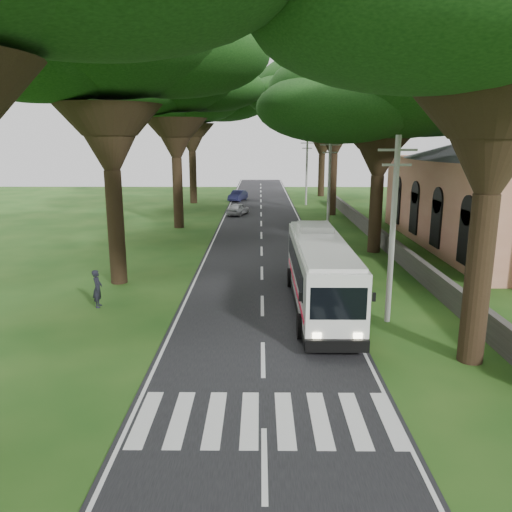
% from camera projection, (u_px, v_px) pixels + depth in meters
% --- Properties ---
extents(ground, '(140.00, 140.00, 0.00)m').
position_uv_depth(ground, '(263.00, 386.00, 16.20)').
color(ground, '#194313').
rests_on(ground, ground).
extents(road, '(8.00, 120.00, 0.04)m').
position_uv_depth(road, '(261.00, 238.00, 40.54)').
color(road, black).
rests_on(road, ground).
extents(crosswalk, '(8.00, 3.00, 0.01)m').
position_uv_depth(crosswalk, '(264.00, 420.00, 14.26)').
color(crosswalk, silver).
rests_on(crosswalk, ground).
extents(property_wall, '(0.35, 50.00, 1.20)m').
position_uv_depth(property_wall, '(375.00, 233.00, 39.36)').
color(property_wall, '#383533').
rests_on(property_wall, ground).
extents(church, '(14.00, 24.00, 11.60)m').
position_uv_depth(church, '(509.00, 181.00, 35.92)').
color(church, '#C0765D').
rests_on(church, ground).
extents(pole_near, '(1.60, 0.24, 8.00)m').
position_uv_depth(pole_near, '(393.00, 228.00, 21.05)').
color(pole_near, gray).
rests_on(pole_near, ground).
extents(pole_mid, '(1.60, 0.24, 8.00)m').
position_uv_depth(pole_mid, '(329.00, 185.00, 40.52)').
color(pole_mid, gray).
rests_on(pole_mid, ground).
extents(pole_far, '(1.60, 0.24, 8.00)m').
position_uv_depth(pole_far, '(307.00, 170.00, 59.99)').
color(pole_far, gray).
rests_on(pole_far, ground).
extents(tree_l_mida, '(14.03, 14.03, 15.74)m').
position_uv_depth(tree_l_mida, '(104.00, 42.00, 25.08)').
color(tree_l_mida, black).
rests_on(tree_l_mida, ground).
extents(tree_l_midb, '(13.02, 13.02, 15.58)m').
position_uv_depth(tree_l_midb, '(174.00, 82.00, 42.60)').
color(tree_l_midb, black).
rests_on(tree_l_midb, ground).
extents(tree_l_far, '(16.00, 16.00, 16.44)m').
position_uv_depth(tree_l_far, '(191.00, 96.00, 60.05)').
color(tree_l_far, black).
rests_on(tree_l_far, ground).
extents(tree_r_mida, '(15.29, 15.29, 14.18)m').
position_uv_depth(tree_r_mida, '(382.00, 93.00, 33.14)').
color(tree_r_mida, black).
rests_on(tree_r_mida, ground).
extents(tree_r_midb, '(16.33, 16.33, 16.55)m').
position_uv_depth(tree_r_midb, '(336.00, 87.00, 50.18)').
color(tree_r_midb, black).
rests_on(tree_r_midb, ground).
extents(tree_r_far, '(13.36, 13.36, 14.56)m').
position_uv_depth(tree_r_far, '(323.00, 111.00, 68.02)').
color(tree_r_far, black).
rests_on(tree_r_far, ground).
extents(coach_bus, '(2.65, 11.19, 3.30)m').
position_uv_depth(coach_bus, '(320.00, 272.00, 23.36)').
color(coach_bus, silver).
rests_on(coach_bus, ground).
extents(distant_car_a, '(2.64, 3.96, 1.25)m').
position_uv_depth(distant_car_a, '(238.00, 209.00, 52.62)').
color(distant_car_a, '#B6B7BB').
rests_on(distant_car_a, road).
extents(distant_car_b, '(2.54, 4.35, 1.35)m').
position_uv_depth(distant_car_b, '(238.00, 196.00, 64.82)').
color(distant_car_b, navy).
rests_on(distant_car_b, road).
extents(pedestrian, '(0.50, 0.70, 1.82)m').
position_uv_depth(pedestrian, '(97.00, 289.00, 23.68)').
color(pedestrian, black).
rests_on(pedestrian, ground).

